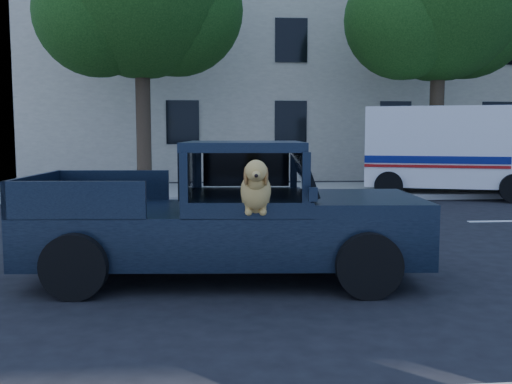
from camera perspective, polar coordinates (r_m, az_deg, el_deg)
ground at (r=8.20m, az=10.30°, el=-6.96°), size 120.00×120.00×0.00m
far_sidewalk at (r=17.13m, az=2.23°, el=0.10°), size 60.00×4.00×0.15m
lane_stripes at (r=11.99m, az=15.29°, el=-2.96°), size 21.60×0.14×0.01m
street_tree_mid at (r=19.15m, az=17.99°, el=17.40°), size 6.00×5.20×8.60m
building_main at (r=24.89m, az=7.15°, el=12.09°), size 26.00×6.00×9.00m
pickup_truck at (r=7.16m, az=-3.69°, el=-4.04°), size 4.90×2.61×1.71m
mail_truck at (r=16.99m, az=18.41°, el=3.24°), size 5.06×3.56×2.53m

